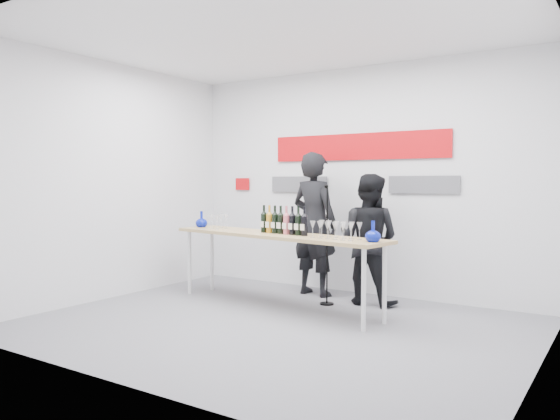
{
  "coord_description": "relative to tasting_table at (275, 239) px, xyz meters",
  "views": [
    {
      "loc": [
        3.1,
        -4.65,
        1.49
      ],
      "look_at": [
        -0.44,
        0.78,
        1.15
      ],
      "focal_mm": 35.0,
      "sensor_mm": 36.0,
      "label": 1
    }
  ],
  "objects": [
    {
      "name": "glasses_right",
      "position": [
        0.87,
        -0.14,
        0.16
      ],
      "size": [
        0.58,
        0.3,
        0.18
      ],
      "color": "silver",
      "rests_on": "tasting_table"
    },
    {
      "name": "ground",
      "position": [
        0.44,
        -0.68,
        -0.81
      ],
      "size": [
        5.0,
        5.0,
        0.0
      ],
      "primitive_type": "plane",
      "color": "slate",
      "rests_on": "ground"
    },
    {
      "name": "decanter_left",
      "position": [
        -1.33,
        0.21,
        0.17
      ],
      "size": [
        0.16,
        0.16,
        0.21
      ],
      "primitive_type": null,
      "color": "#081796",
      "rests_on": "tasting_table"
    },
    {
      "name": "mic_stand",
      "position": [
        0.45,
        0.45,
        -0.37
      ],
      "size": [
        0.17,
        0.17,
        1.46
      ],
      "rotation": [
        0.0,
        0.0,
        0.34
      ],
      "color": "black",
      "rests_on": "ground"
    },
    {
      "name": "wine_bottles",
      "position": [
        0.12,
        -0.01,
        0.23
      ],
      "size": [
        0.71,
        0.18,
        0.33
      ],
      "rotation": [
        0.0,
        0.0,
        -0.16
      ],
      "color": "black",
      "rests_on": "tasting_table"
    },
    {
      "name": "presenter_right",
      "position": [
        0.84,
        0.77,
        -0.02
      ],
      "size": [
        0.77,
        0.6,
        1.58
      ],
      "primitive_type": "imported",
      "rotation": [
        0.0,
        0.0,
        3.14
      ],
      "color": "black",
      "rests_on": "ground"
    },
    {
      "name": "back_wall",
      "position": [
        0.44,
        1.32,
        0.69
      ],
      "size": [
        5.0,
        0.04,
        3.0
      ],
      "primitive_type": "cube",
      "color": "silver",
      "rests_on": "ground"
    },
    {
      "name": "presenter_left",
      "position": [
        0.04,
        0.87,
        0.12
      ],
      "size": [
        0.74,
        0.55,
        1.87
      ],
      "primitive_type": "imported",
      "rotation": [
        0.0,
        0.0,
        2.98
      ],
      "color": "black",
      "rests_on": "ground"
    },
    {
      "name": "tasting_table",
      "position": [
        0.0,
        0.0,
        0.0
      ],
      "size": [
        2.98,
        1.03,
        0.88
      ],
      "rotation": [
        0.0,
        0.0,
        -0.16
      ],
      "color": "tan",
      "rests_on": "ground"
    },
    {
      "name": "signage",
      "position": [
        0.38,
        1.29,
        0.99
      ],
      "size": [
        3.38,
        0.02,
        0.79
      ],
      "color": "#C0080D",
      "rests_on": "back_wall"
    },
    {
      "name": "glasses_left",
      "position": [
        -0.98,
        0.16,
        0.16
      ],
      "size": [
        0.19,
        0.24,
        0.18
      ],
      "color": "silver",
      "rests_on": "tasting_table"
    },
    {
      "name": "decanter_right",
      "position": [
        1.33,
        -0.21,
        0.17
      ],
      "size": [
        0.16,
        0.16,
        0.21
      ],
      "primitive_type": null,
      "color": "#081796",
      "rests_on": "tasting_table"
    }
  ]
}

